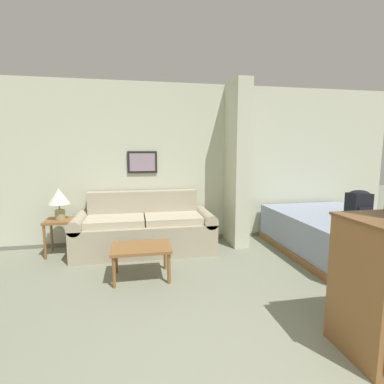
{
  "coord_description": "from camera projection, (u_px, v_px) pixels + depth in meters",
  "views": [
    {
      "loc": [
        -0.88,
        -1.08,
        1.54
      ],
      "look_at": [
        -0.22,
        2.3,
        1.05
      ],
      "focal_mm": 28.0,
      "sensor_mm": 36.0,
      "label": 1
    }
  ],
  "objects": [
    {
      "name": "wall_back",
      "position": [
        187.0,
        164.0,
        5.04
      ],
      "size": [
        7.5,
        0.16,
        2.6
      ],
      "color": "beige",
      "rests_on": "ground_plane"
    },
    {
      "name": "wall_partition_pillar",
      "position": [
        237.0,
        165.0,
        4.81
      ],
      "size": [
        0.24,
        0.64,
        2.6
      ],
      "color": "beige",
      "rests_on": "ground_plane"
    },
    {
      "name": "couch",
      "position": [
        145.0,
        230.0,
        4.57
      ],
      "size": [
        2.09,
        0.84,
        0.89
      ],
      "color": "tan",
      "rests_on": "ground_plane"
    },
    {
      "name": "coffee_table",
      "position": [
        141.0,
        250.0,
        3.58
      ],
      "size": [
        0.7,
        0.51,
        0.4
      ],
      "color": "brown",
      "rests_on": "ground_plane"
    },
    {
      "name": "side_table",
      "position": [
        61.0,
        226.0,
        4.38
      ],
      "size": [
        0.42,
        0.42,
        0.53
      ],
      "color": "brown",
      "rests_on": "ground_plane"
    },
    {
      "name": "table_lamp",
      "position": [
        59.0,
        198.0,
        4.33
      ],
      "size": [
        0.3,
        0.3,
        0.46
      ],
      "color": "tan",
      "rests_on": "side_table"
    },
    {
      "name": "bed",
      "position": [
        337.0,
        234.0,
        4.45
      ],
      "size": [
        1.56,
        2.12,
        0.58
      ],
      "color": "brown",
      "rests_on": "ground_plane"
    },
    {
      "name": "backpack",
      "position": [
        359.0,
        204.0,
        4.14
      ],
      "size": [
        0.28,
        0.25,
        0.4
      ],
      "color": "black",
      "rests_on": "bed"
    }
  ]
}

